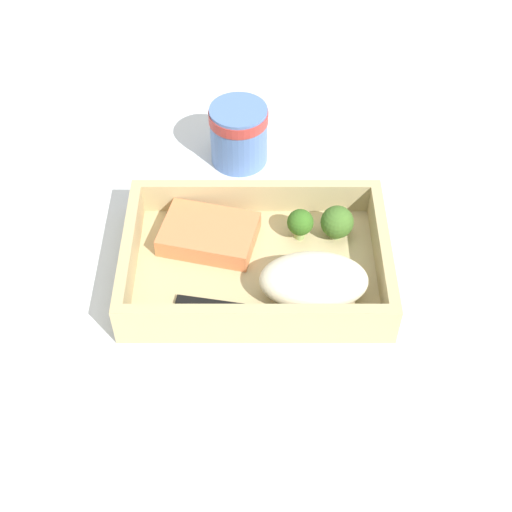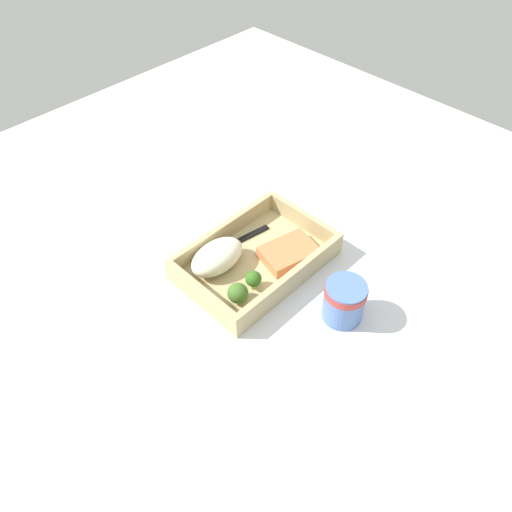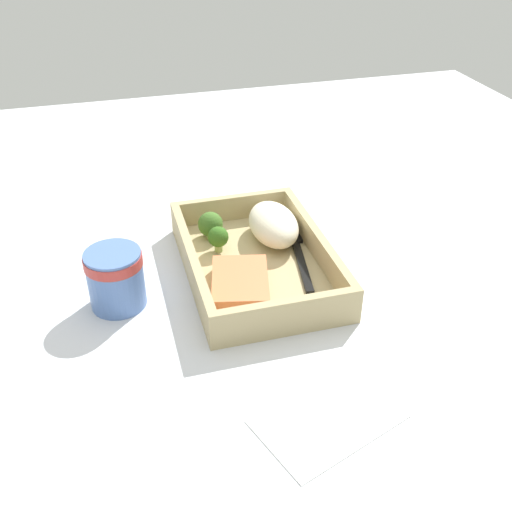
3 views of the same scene
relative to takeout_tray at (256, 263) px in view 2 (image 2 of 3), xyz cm
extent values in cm
cube|color=silver|center=(0.00, 0.00, -1.60)|extent=(160.00, 160.00, 2.00)
cube|color=tan|center=(0.00, 0.00, 0.00)|extent=(28.70, 19.22, 1.20)
cube|color=tan|center=(0.00, -9.01, 2.55)|extent=(28.70, 1.20, 3.90)
cube|color=tan|center=(0.00, 9.01, 2.55)|extent=(28.70, 1.20, 3.90)
cube|color=tan|center=(-13.75, 0.00, 2.55)|extent=(1.20, 16.82, 3.90)
cube|color=tan|center=(13.75, 0.00, 2.55)|extent=(1.20, 16.82, 3.90)
cube|color=#D97648|center=(-5.30, 3.63, 1.73)|extent=(11.78, 9.49, 2.26)
ellipsoid|color=#EFE6C6|center=(5.98, -4.34, 3.14)|extent=(11.38, 6.89, 5.09)
cylinder|color=#84A361|center=(9.12, 4.50, 1.17)|extent=(1.42, 1.42, 1.14)
sphere|color=#3D6625|center=(9.12, 4.50, 2.78)|extent=(3.75, 3.75, 3.75)
cylinder|color=#89A45A|center=(4.96, 4.24, 1.38)|extent=(1.14, 1.14, 1.57)
sphere|color=#32611C|center=(4.96, 4.24, 3.00)|extent=(3.01, 3.01, 3.01)
cube|color=black|center=(-2.30, -6.08, 0.82)|extent=(12.41, 3.21, 0.44)
cube|color=black|center=(5.48, -7.43, 0.82)|extent=(3.73, 2.75, 0.44)
cylinder|color=#5173B3|center=(-2.16, 19.21, 3.36)|extent=(7.16, 7.16, 7.91)
cylinder|color=#B23833|center=(-2.16, 19.21, 6.20)|extent=(7.38, 7.38, 1.42)
cube|color=white|center=(-27.82, -0.23, -0.48)|extent=(13.72, 16.89, 0.24)
camera|label=1|loc=(0.23, -51.36, 60.08)|focal=50.00mm
camera|label=2|loc=(46.48, 45.87, 71.21)|focal=35.00mm
camera|label=3|loc=(-66.81, 18.68, 47.78)|focal=42.00mm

